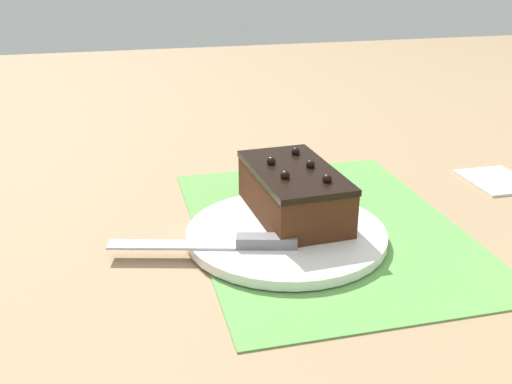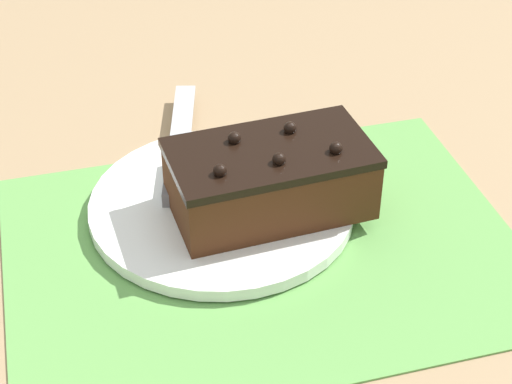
# 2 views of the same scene
# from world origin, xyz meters

# --- Properties ---
(ground_plane) EXTENTS (3.00, 3.00, 0.00)m
(ground_plane) POSITION_xyz_m (0.00, 0.00, 0.00)
(ground_plane) COLOR #9E7F5B
(placemat_woven) EXTENTS (0.46, 0.34, 0.00)m
(placemat_woven) POSITION_xyz_m (0.00, 0.00, 0.00)
(placemat_woven) COLOR #609E4C
(placemat_woven) RESTS_ON ground_plane
(cake_plate) EXTENTS (0.25, 0.25, 0.01)m
(cake_plate) POSITION_xyz_m (0.02, -0.06, 0.01)
(cake_plate) COLOR white
(cake_plate) RESTS_ON placemat_woven
(chocolate_cake) EXTENTS (0.19, 0.11, 0.07)m
(chocolate_cake) POSITION_xyz_m (-0.02, -0.04, 0.05)
(chocolate_cake) COLOR #472614
(chocolate_cake) RESTS_ON cake_plate
(serving_knife) EXTENTS (0.08, 0.22, 0.01)m
(serving_knife) POSITION_xyz_m (0.05, -0.13, 0.02)
(serving_knife) COLOR slate
(serving_knife) RESTS_ON cake_plate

